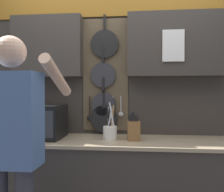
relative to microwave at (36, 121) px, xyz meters
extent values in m
cube|color=#38332D|center=(0.73, 0.00, -0.61)|extent=(2.11, 0.58, 0.86)
cube|color=tan|center=(0.73, 0.00, -0.17)|extent=(2.14, 0.61, 0.03)
cube|color=#38332D|center=(0.73, 0.31, 0.11)|extent=(2.71, 0.04, 2.30)
cube|color=#99661E|center=(0.73, 0.28, 1.15)|extent=(2.67, 0.02, 0.22)
cube|color=#38332D|center=(0.03, 0.21, 0.74)|extent=(0.71, 0.16, 0.61)
cube|color=#38332D|center=(1.32, 0.21, 0.74)|extent=(0.93, 0.16, 0.61)
cube|color=brown|center=(0.62, 0.28, 0.45)|extent=(0.46, 0.01, 1.14)
cylinder|color=black|center=(0.62, 0.26, 0.76)|extent=(0.28, 0.02, 0.28)
cube|color=black|center=(0.62, 0.25, 0.98)|extent=(0.02, 0.02, 0.15)
cylinder|color=#2D2D33|center=(0.60, 0.26, 0.45)|extent=(0.25, 0.02, 0.25)
cube|color=black|center=(0.60, 0.25, 0.66)|extent=(0.02, 0.02, 0.16)
cylinder|color=#2D2D33|center=(0.60, 0.26, 0.15)|extent=(0.25, 0.02, 0.25)
cube|color=black|center=(0.60, 0.25, 0.35)|extent=(0.02, 0.02, 0.15)
cylinder|color=black|center=(0.61, 0.26, 0.00)|extent=(0.28, 0.02, 0.28)
cube|color=black|center=(0.61, 0.25, 0.21)|extent=(0.02, 0.02, 0.15)
cylinder|color=black|center=(0.46, 0.26, 0.13)|extent=(0.01, 0.01, 0.21)
ellipsoid|color=black|center=(0.46, 0.26, 0.01)|extent=(0.06, 0.01, 0.05)
cylinder|color=red|center=(0.54, 0.26, 0.12)|extent=(0.01, 0.01, 0.23)
ellipsoid|color=red|center=(0.54, 0.26, -0.02)|extent=(0.06, 0.01, 0.05)
cylinder|color=silver|center=(0.62, 0.26, 0.13)|extent=(0.01, 0.01, 0.20)
ellipsoid|color=silver|center=(0.62, 0.26, 0.02)|extent=(0.06, 0.01, 0.05)
cylinder|color=silver|center=(0.70, 0.26, 0.15)|extent=(0.01, 0.01, 0.16)
ellipsoid|color=silver|center=(0.70, 0.26, 0.05)|extent=(0.06, 0.01, 0.05)
cylinder|color=silver|center=(0.78, 0.26, 0.15)|extent=(0.01, 0.01, 0.17)
ellipsoid|color=silver|center=(0.78, 0.26, 0.05)|extent=(0.05, 0.01, 0.04)
cube|color=white|center=(1.28, 0.12, 0.71)|extent=(0.20, 0.02, 0.30)
cube|color=black|center=(0.00, 0.00, 0.00)|extent=(0.50, 0.38, 0.31)
cube|color=black|center=(-0.06, -0.19, 0.00)|extent=(0.28, 0.01, 0.19)
cube|color=#333338|center=(0.18, -0.19, 0.00)|extent=(0.11, 0.01, 0.23)
cube|color=brown|center=(0.91, 0.00, -0.07)|extent=(0.12, 0.16, 0.17)
cylinder|color=black|center=(0.88, -0.03, 0.04)|extent=(0.02, 0.03, 0.06)
cylinder|color=black|center=(0.90, -0.03, 0.05)|extent=(0.02, 0.03, 0.08)
cylinder|color=black|center=(0.91, -0.03, 0.06)|extent=(0.02, 0.03, 0.09)
cylinder|color=black|center=(0.93, -0.03, 0.04)|extent=(0.02, 0.03, 0.05)
cylinder|color=black|center=(0.95, -0.03, 0.04)|extent=(0.02, 0.03, 0.06)
cylinder|color=white|center=(0.70, 0.00, -0.10)|extent=(0.13, 0.13, 0.12)
cylinder|color=silver|center=(0.70, 0.00, 0.01)|extent=(0.05, 0.02, 0.24)
cylinder|color=silver|center=(0.72, -0.01, 0.04)|extent=(0.07, 0.02, 0.29)
cylinder|color=tan|center=(0.72, 0.00, 0.02)|extent=(0.03, 0.04, 0.26)
cylinder|color=tan|center=(0.72, -0.01, 0.02)|extent=(0.05, 0.03, 0.26)
cylinder|color=black|center=(0.69, 0.00, 0.04)|extent=(0.06, 0.04, 0.29)
cylinder|color=silver|center=(0.68, 0.03, 0.02)|extent=(0.02, 0.05, 0.25)
cube|color=#4C6B9E|center=(0.12, -0.69, 0.10)|extent=(0.38, 0.22, 0.62)
sphere|color=#DBAD8E|center=(0.12, -0.69, 0.54)|extent=(0.21, 0.21, 0.21)
cylinder|color=#DBAD8E|center=(0.35, -0.44, 0.39)|extent=(0.08, 0.54, 0.29)
camera|label=1|loc=(0.95, -2.26, 0.28)|focal=40.00mm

